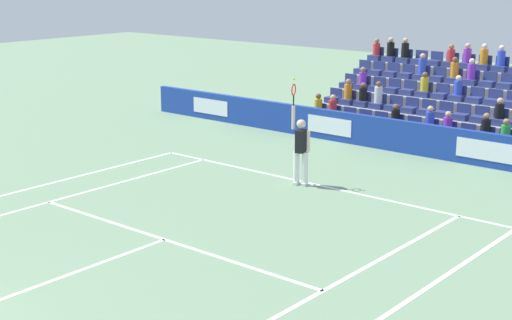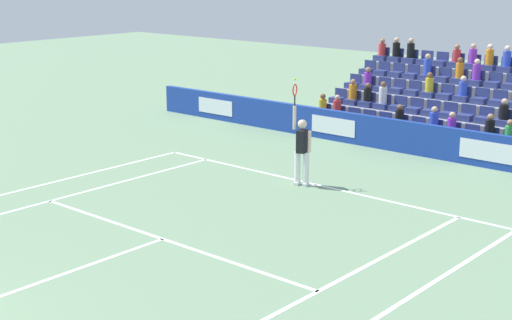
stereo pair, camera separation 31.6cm
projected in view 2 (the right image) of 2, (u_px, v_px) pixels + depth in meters
The scene contains 10 objects.
line_baseline at pixel (316, 185), 20.30m from camera, with size 10.97×0.10×0.01m, color white.
line_service at pixel (163, 239), 16.28m from camera, with size 8.23×0.10×0.01m, color white.
line_centre_service at pixel (32, 285), 13.94m from camera, with size 0.10×6.40×0.01m, color white.
line_singles_sideline_left at pixel (34, 205), 18.56m from camera, with size 0.10×11.89×0.01m, color white.
line_singles_sideline_right at pixel (303, 299), 13.34m from camera, with size 0.10×11.89×0.01m, color white.
line_doubles_sideline_left at pixel (4, 194), 19.43m from camera, with size 0.10×11.89×0.01m, color white.
line_centre_mark at pixel (314, 185), 20.23m from camera, with size 0.10×0.20×0.01m, color white.
sponsor_barrier at pixel (406, 137), 23.59m from camera, with size 21.60×0.22×1.01m.
tennis_player at pixel (302, 149), 20.02m from camera, with size 0.54×0.43×2.85m.
stadium_stand at pixel (460, 111), 26.11m from camera, with size 8.68×4.75×3.03m.
Camera 2 is at (-11.57, 3.89, 5.69)m, focal length 53.59 mm.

